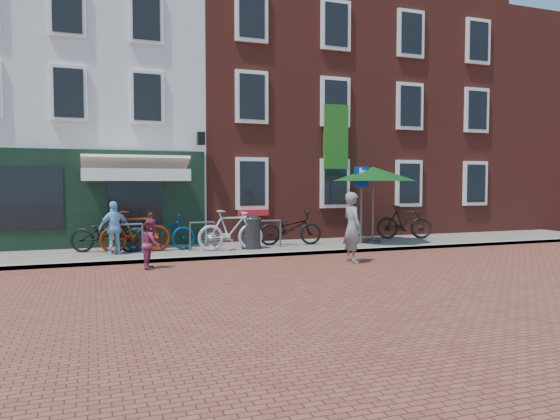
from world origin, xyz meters
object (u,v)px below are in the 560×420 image
object	(u,v)px
litter_bin	(251,230)
parking_sign	(361,191)
woman	(352,227)
bicycle_3	(231,230)
bicycle_2	(160,232)
cafe_person	(114,228)
parasol	(373,171)
boy	(151,244)
bicycle_5	(404,222)
bicycle_4	(290,228)
bicycle_0	(106,234)
bicycle_1	(136,232)

from	to	relation	value
litter_bin	parking_sign	xyz separation A→B (m)	(3.63, 0.01, 1.13)
woman	bicycle_3	xyz separation A→B (m)	(-2.49, 2.60, -0.22)
bicycle_2	cafe_person	bearing A→B (deg)	112.14
parasol	cafe_person	bearing A→B (deg)	-179.33
boy	parking_sign	bearing A→B (deg)	-63.39
cafe_person	litter_bin	bearing A→B (deg)	159.53
parking_sign	woman	world-z (taller)	parking_sign
bicycle_5	parasol	bearing A→B (deg)	130.64
parking_sign	bicycle_3	bearing A→B (deg)	-177.69
litter_bin	woman	world-z (taller)	woman
bicycle_4	bicycle_5	xyz separation A→B (m)	(4.33, 0.32, 0.06)
bicycle_0	bicycle_2	xyz separation A→B (m)	(1.45, -0.12, 0.00)
bicycle_0	bicycle_3	world-z (taller)	bicycle_3
litter_bin	bicycle_4	world-z (taller)	litter_bin
woman	bicycle_5	size ratio (longest dim) A/B	0.94
parking_sign	bicycle_4	bearing A→B (deg)	169.23
litter_bin	parasol	xyz separation A→B (m)	(4.12, 0.13, 1.75)
bicycle_1	bicycle_4	world-z (taller)	bicycle_1
bicycle_4	cafe_person	bearing A→B (deg)	103.30
parking_sign	bicycle_0	bearing A→B (deg)	175.76
woman	boy	distance (m)	4.97
litter_bin	cafe_person	size ratio (longest dim) A/B	0.73
bicycle_5	boy	bearing A→B (deg)	126.74
parking_sign	bicycle_1	size ratio (longest dim) A/B	1.27
bicycle_4	bicycle_3	bearing A→B (deg)	115.29
boy	bicycle_2	bearing A→B (deg)	-1.58
boy	cafe_person	bearing A→B (deg)	30.26
litter_bin	parasol	bearing A→B (deg)	1.79
parasol	bicycle_2	xyz separation A→B (m)	(-6.68, 0.33, -1.77)
bicycle_2	boy	bearing A→B (deg)	172.03
litter_bin	bicycle_2	world-z (taller)	litter_bin
bicycle_0	bicycle_2	distance (m)	1.46
bicycle_3	bicycle_1	bearing A→B (deg)	79.32
boy	bicycle_5	size ratio (longest dim) A/B	0.62
bicycle_2	bicycle_5	bearing A→B (deg)	-84.35
litter_bin	woman	bearing A→B (deg)	-56.36
parasol	bicycle_0	world-z (taller)	parasol
bicycle_1	bicycle_5	distance (m)	8.97
woman	bicycle_4	bearing A→B (deg)	6.24
parasol	boy	world-z (taller)	parasol
bicycle_0	bicycle_5	size ratio (longest dim) A/B	1.03
bicycle_4	parking_sign	bearing A→B (deg)	-91.84
boy	bicycle_0	size ratio (longest dim) A/B	0.60
bicycle_0	woman	bearing A→B (deg)	-100.40
litter_bin	cafe_person	bearing A→B (deg)	179.47
boy	cafe_person	size ratio (longest dim) A/B	0.82
bicycle_3	litter_bin	bearing A→B (deg)	-76.46
woman	cafe_person	distance (m)	6.31
cafe_person	bicycle_5	distance (m)	9.56
boy	bicycle_4	size ratio (longest dim) A/B	0.60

